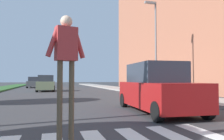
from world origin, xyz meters
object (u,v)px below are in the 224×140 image
sedan_distant (34,83)px  suv_crossing (157,89)px  pedestrian_performer (66,60)px  sedan_midblock (46,84)px  street_lamp_right (155,39)px

sedan_distant → suv_crossing: bearing=-76.9°
suv_crossing → pedestrian_performer: bearing=-135.1°
pedestrian_performer → sedan_midblock: (-0.69, 20.75, -0.85)m
pedestrian_performer → street_lamp_right: bearing=56.2°
pedestrian_performer → sedan_distant: 31.73m
pedestrian_performer → suv_crossing: bearing=44.9°
street_lamp_right → suv_crossing: bearing=-116.8°
pedestrian_performer → sedan_distant: pedestrian_performer is taller
sedan_distant → pedestrian_performer: bearing=-85.3°
sedan_midblock → street_lamp_right: bearing=-46.3°
street_lamp_right → pedestrian_performer: (-7.88, -11.79, -2.93)m
sedan_midblock → sedan_distant: bearing=99.9°
street_lamp_right → sedan_distant: street_lamp_right is taller
suv_crossing → sedan_distant: bearing=103.1°
street_lamp_right → suv_crossing: size_ratio=1.60×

